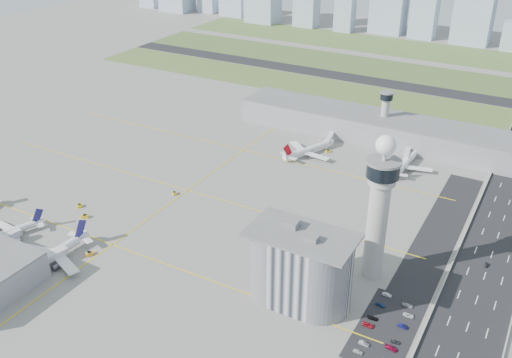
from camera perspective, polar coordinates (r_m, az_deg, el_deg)
The scene contains 48 objects.
ground at distance 271.98m, azimuth -3.63°, elevation -5.80°, with size 1000.00×1000.00×0.00m, color gray.
grass_strip_0 at distance 463.67m, azimuth 9.50°, elevation 8.48°, with size 480.00×50.00×0.08m, color #50642F.
grass_strip_1 at distance 531.68m, azimuth 12.43°, elevation 10.71°, with size 480.00×60.00×0.08m, color #486730.
grass_strip_2 at distance 606.05m, azimuth 14.85°, elevation 12.51°, with size 480.00×70.00×0.08m, color #516D33.
runway at distance 496.96m, azimuth 11.04°, elevation 9.66°, with size 480.00×22.00×0.10m, color black.
highway at distance 241.34m, azimuth 20.68°, elevation -12.84°, with size 28.00×500.00×0.10m, color black.
barrier_left at distance 242.03m, azimuth 17.42°, elevation -11.92°, with size 0.60×500.00×1.20m, color #9E9E99.
barrier_right at distance 240.78m, azimuth 24.02°, elevation -13.54°, with size 0.60×500.00×1.20m, color #9E9E99.
landside_road at distance 236.09m, azimuth 14.18°, elevation -12.73°, with size 18.00×260.00×0.08m, color black.
parking_lot at distance 227.46m, azimuth 12.79°, elevation -14.36°, with size 20.00×44.00×0.10m, color black.
taxiway_line_h_0 at distance 274.24m, azimuth -14.17°, elevation -6.39°, with size 260.00×0.60×0.01m, color yellow.
taxiway_line_h_1 at distance 312.84m, azimuth -6.85°, elevation -1.13°, with size 260.00×0.60×0.01m, color yellow.
taxiway_line_h_2 at distance 357.39m, azimuth -1.27°, elevation 2.91°, with size 260.00×0.60×0.01m, color yellow.
taxiway_line_v at distance 312.84m, azimuth -6.85°, elevation -1.13°, with size 0.60×260.00×0.01m, color yellow.
control_tower at distance 234.19m, azimuth 12.22°, elevation -2.36°, with size 14.00×14.00×64.50m.
secondary_tower at distance 375.74m, azimuth 12.77°, elevation 6.60°, with size 8.60×8.60×31.90m.
admin_building at distance 226.75m, azimuth 4.45°, elevation -8.80°, with size 42.00×24.00×33.50m.
terminal_pier at distance 375.49m, azimuth 13.95°, elevation 4.65°, with size 210.00×32.00×15.80m.
airplane_near_b at distance 292.49m, azimuth -23.74°, elevation -4.62°, with size 35.30×30.00×9.88m, color white, non-canonical shape.
airplane_near_c at distance 266.40m, azimuth -20.19°, elevation -6.91°, with size 43.72×37.17×12.24m, color white, non-canonical shape.
airplane_far_a at distance 350.96m, azimuth 5.36°, elevation 3.31°, with size 39.81×33.84×11.15m, color white, non-canonical shape.
airplane_far_b at distance 343.74m, azimuth 14.78°, elevation 1.87°, with size 38.18×32.45×10.69m, color white, non-canonical shape.
jet_bridge_near_2 at distance 264.50m, azimuth -20.86°, elevation -8.17°, with size 14.00×3.00×5.70m, color silver, non-canonical shape.
jet_bridge_far_0 at distance 374.03m, azimuth 7.59°, elevation 4.31°, with size 14.00×3.00×5.70m, color silver, non-canonical shape.
jet_bridge_far_1 at distance 360.58m, azimuth 14.94°, elevation 2.66°, with size 14.00×3.00×5.70m, color silver, non-canonical shape.
tug_0 at distance 308.60m, azimuth -17.24°, elevation -2.53°, with size 2.11×3.06×1.78m, color yellow, non-canonical shape.
tug_1 at distance 298.15m, azimuth -16.74°, elevation -3.57°, with size 2.29×3.33×1.94m, color yellow, non-canonical shape.
tug_2 at distance 269.39m, azimuth -16.34°, elevation -7.14°, with size 2.31×3.36×1.96m, color orange, non-canonical shape.
tug_3 at distance 309.40m, azimuth -8.16°, elevation -1.39°, with size 2.03×2.95×1.72m, color gold, non-canonical shape.
tug_4 at distance 356.75m, azimuth 7.21°, elevation 2.79°, with size 1.96×2.85×1.66m, color yellow, non-canonical shape.
tug_5 at distance 331.12m, azimuth 13.57°, elevation 0.16°, with size 2.37×3.45×2.01m, color #D59400, non-canonical shape.
car_lot_0 at distance 215.85m, azimuth 10.17°, elevation -16.62°, with size 1.45×3.60×1.23m, color beige.
car_lot_1 at distance 219.08m, azimuth 10.74°, elevation -15.86°, with size 1.37×3.93×1.29m, color #91979C.
car_lot_2 at distance 226.72m, azimuth 11.13°, elevation -14.12°, with size 2.13×4.61×1.28m, color #AA1624.
car_lot_3 at distance 230.05m, azimuth 11.59°, elevation -13.46°, with size 1.66×4.08×1.18m, color black.
car_lot_4 at distance 236.54m, azimuth 12.34°, elevation -12.20°, with size 1.50×3.73×1.27m, color navy.
car_lot_5 at distance 242.09m, azimuth 12.95°, elevation -11.21°, with size 1.34×3.83×1.26m, color silver.
car_lot_7 at distance 219.37m, azimuth 13.38°, elevation -16.12°, with size 1.84×4.52×1.31m, color maroon.
car_lot_8 at distance 222.13m, azimuth 13.78°, elevation -15.55°, with size 1.34×3.33×1.13m, color #272A2F.
car_lot_9 at distance 228.94m, azimuth 14.46°, elevation -14.07°, with size 1.36×3.90×1.28m, color #0F114F.
car_lot_10 at distance 234.33m, azimuth 15.01°, elevation -13.04°, with size 1.94×4.21×1.17m, color white.
car_lot_11 at distance 238.83m, azimuth 14.93°, elevation -12.11°, with size 1.76×4.32×1.25m, color #AAAAAA.
car_hw_1 at distance 271.74m, azimuth 22.04°, elevation -7.97°, with size 1.16×3.33×1.10m, color black.
skyline_bldg_2 at distance 758.77m, azimuth -4.77°, elevation 17.27°, with size 22.81×18.25×26.79m, color #9EADC1.
skyline_bldg_3 at distance 738.29m, azimuth -2.11°, elevation 17.45°, with size 32.30×25.84×36.93m, color #9EADC1.
skyline_bldg_6 at distance 660.71m, azimuth 8.90°, elevation 16.30°, with size 20.04×16.03×45.20m, color #9EADC1.
skyline_bldg_7 at distance 663.38m, azimuth 13.20°, elevation 16.68°, with size 35.76×28.61×61.22m, color #9EADC1.
skyline_bldg_9 at distance 639.59m, azimuth 21.00°, elevation 15.27°, with size 36.96×29.57×62.11m, color #9EADC1.
Camera 1 is at (125.82, -188.81, 149.98)m, focal length 40.00 mm.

